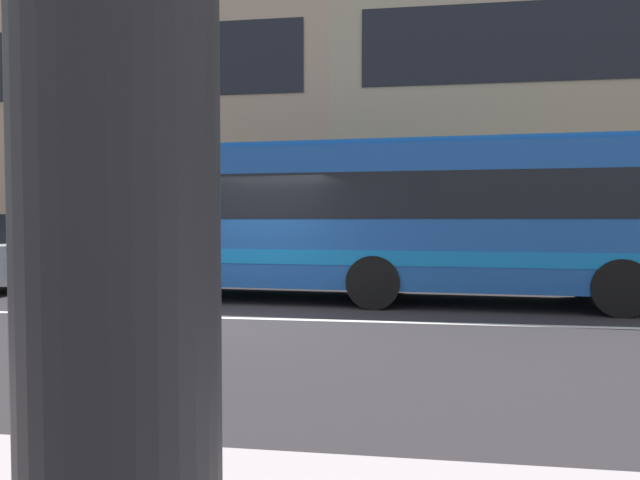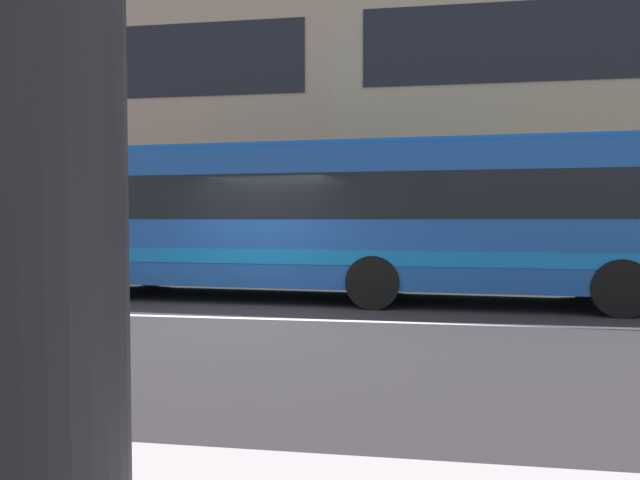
# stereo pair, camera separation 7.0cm
# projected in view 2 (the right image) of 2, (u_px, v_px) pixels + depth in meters

# --- Properties ---
(ground_plane) EXTENTS (160.00, 160.00, 0.00)m
(ground_plane) POSITION_uv_depth(u_px,v_px,m) (240.00, 318.00, 9.35)
(ground_plane) COLOR #2D2A2D
(lane_centre_line) EXTENTS (60.00, 0.16, 0.01)m
(lane_centre_line) POSITION_uv_depth(u_px,v_px,m) (240.00, 318.00, 9.35)
(lane_centre_line) COLOR silver
(lane_centre_line) RESTS_ON ground_plane
(hedge_row_far) EXTENTS (17.27, 1.10, 1.18)m
(hedge_row_far) POSITION_uv_depth(u_px,v_px,m) (356.00, 258.00, 15.34)
(hedge_row_far) COLOR #346329
(hedge_row_far) RESTS_ON ground_plane
(apartment_block_left) EXTENTS (21.58, 8.22, 12.11)m
(apartment_block_left) POSITION_uv_depth(u_px,v_px,m) (91.00, 116.00, 23.57)
(apartment_block_left) COLOR tan
(apartment_block_left) RESTS_ON ground_plane
(transit_bus) EXTENTS (12.07, 3.22, 3.18)m
(transit_bus) POSITION_uv_depth(u_px,v_px,m) (343.00, 215.00, 11.51)
(transit_bus) COLOR #1B4D9B
(transit_bus) RESTS_ON ground_plane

